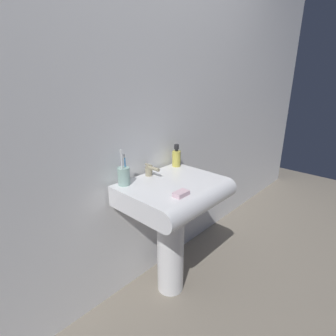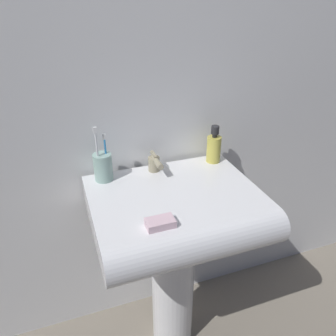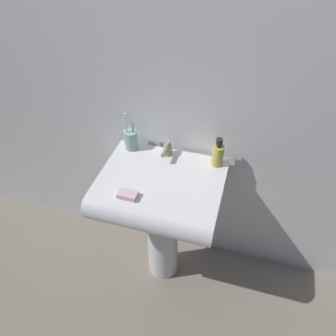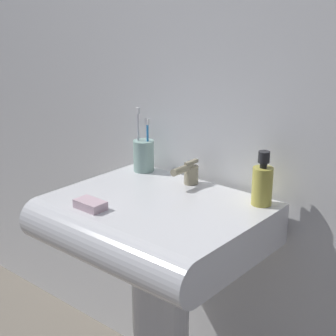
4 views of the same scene
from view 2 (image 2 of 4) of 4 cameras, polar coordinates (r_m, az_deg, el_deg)
ground_plane at (r=1.71m, az=0.75°, el=-26.82°), size 6.00×6.00×0.00m
wall_back at (r=1.23m, az=-3.30°, el=19.00°), size 5.00×0.05×2.40m
sink_pedestal at (r=1.45m, az=0.84°, el=-19.33°), size 0.17×0.17×0.66m
sink_basin at (r=1.15m, az=1.81°, el=-7.78°), size 0.59×0.49×0.12m
faucet at (r=1.25m, az=-2.32°, el=0.86°), size 0.04×0.11×0.07m
toothbrush_cup at (r=1.22m, az=-11.26°, el=0.25°), size 0.07×0.07×0.21m
soap_bottle at (r=1.34m, az=7.98°, el=3.55°), size 0.06×0.06×0.15m
bar_soap at (r=0.99m, az=-1.37°, el=-9.53°), size 0.09×0.05×0.02m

